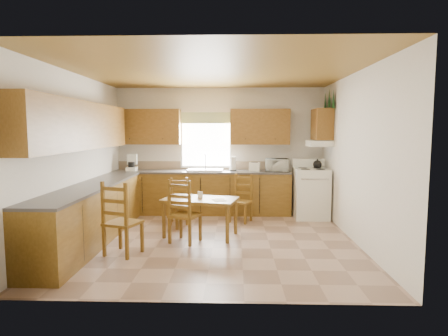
{
  "coord_description": "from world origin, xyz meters",
  "views": [
    {
      "loc": [
        0.34,
        -5.96,
        1.79
      ],
      "look_at": [
        0.15,
        0.3,
        1.15
      ],
      "focal_mm": 30.0,
      "sensor_mm": 36.0,
      "label": 1
    }
  ],
  "objects_px": {
    "stove": "(311,194)",
    "microwave": "(277,165)",
    "chair_far_left": "(179,201)",
    "chair_far_right": "(240,199)",
    "chair_near_left": "(123,218)",
    "dining_table": "(200,217)",
    "chair_near_right": "(185,211)"
  },
  "relations": [
    {
      "from": "microwave",
      "to": "chair_far_left",
      "type": "bearing_deg",
      "value": -153.85
    },
    {
      "from": "chair_near_left",
      "to": "chair_near_right",
      "type": "height_order",
      "value": "chair_near_left"
    },
    {
      "from": "chair_near_left",
      "to": "stove",
      "type": "bearing_deg",
      "value": -123.32
    },
    {
      "from": "dining_table",
      "to": "chair_far_left",
      "type": "height_order",
      "value": "chair_far_left"
    },
    {
      "from": "dining_table",
      "to": "chair_near_left",
      "type": "distance_m",
      "value": 1.42
    },
    {
      "from": "dining_table",
      "to": "chair_far_right",
      "type": "xyz_separation_m",
      "value": [
        0.69,
        1.01,
        0.13
      ]
    },
    {
      "from": "microwave",
      "to": "chair_far_left",
      "type": "relative_size",
      "value": 0.52
    },
    {
      "from": "chair_near_left",
      "to": "chair_far_right",
      "type": "xyz_separation_m",
      "value": [
        1.71,
        1.97,
        -0.07
      ]
    },
    {
      "from": "stove",
      "to": "chair_near_right",
      "type": "relative_size",
      "value": 0.98
    },
    {
      "from": "chair_near_left",
      "to": "chair_far_left",
      "type": "relative_size",
      "value": 1.24
    },
    {
      "from": "chair_near_left",
      "to": "chair_far_right",
      "type": "bearing_deg",
      "value": -111.02
    },
    {
      "from": "stove",
      "to": "microwave",
      "type": "distance_m",
      "value": 0.92
    },
    {
      "from": "chair_near_right",
      "to": "chair_far_right",
      "type": "xyz_separation_m",
      "value": [
        0.9,
        1.36,
        -0.05
      ]
    },
    {
      "from": "microwave",
      "to": "chair_far_left",
      "type": "distance_m",
      "value": 2.22
    },
    {
      "from": "stove",
      "to": "microwave",
      "type": "xyz_separation_m",
      "value": [
        -0.66,
        0.31,
        0.56
      ]
    },
    {
      "from": "stove",
      "to": "chair_far_right",
      "type": "bearing_deg",
      "value": -164.51
    },
    {
      "from": "microwave",
      "to": "chair_far_right",
      "type": "xyz_separation_m",
      "value": [
        -0.77,
        -0.69,
        -0.6
      ]
    },
    {
      "from": "microwave",
      "to": "chair_near_left",
      "type": "relative_size",
      "value": 0.42
    },
    {
      "from": "chair_near_left",
      "to": "chair_far_left",
      "type": "xyz_separation_m",
      "value": [
        0.54,
        1.81,
        -0.1
      ]
    },
    {
      "from": "stove",
      "to": "chair_far_right",
      "type": "relative_size",
      "value": 1.08
    },
    {
      "from": "chair_near_left",
      "to": "chair_far_left",
      "type": "height_order",
      "value": "chair_near_left"
    },
    {
      "from": "stove",
      "to": "microwave",
      "type": "height_order",
      "value": "microwave"
    },
    {
      "from": "chair_near_left",
      "to": "chair_near_right",
      "type": "relative_size",
      "value": 1.06
    },
    {
      "from": "dining_table",
      "to": "chair_far_right",
      "type": "height_order",
      "value": "chair_far_right"
    },
    {
      "from": "stove",
      "to": "microwave",
      "type": "bearing_deg",
      "value": 155.54
    },
    {
      "from": "dining_table",
      "to": "chair_near_right",
      "type": "distance_m",
      "value": 0.45
    },
    {
      "from": "chair_far_right",
      "to": "microwave",
      "type": "bearing_deg",
      "value": 65.35
    },
    {
      "from": "chair_far_right",
      "to": "chair_near_right",
      "type": "bearing_deg",
      "value": -100.03
    },
    {
      "from": "microwave",
      "to": "dining_table",
      "type": "bearing_deg",
      "value": -128.07
    },
    {
      "from": "chair_far_left",
      "to": "chair_near_right",
      "type": "bearing_deg",
      "value": -82.76
    },
    {
      "from": "chair_far_left",
      "to": "chair_far_right",
      "type": "relative_size",
      "value": 0.94
    },
    {
      "from": "dining_table",
      "to": "chair_far_right",
      "type": "relative_size",
      "value": 1.32
    }
  ]
}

